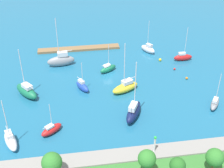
% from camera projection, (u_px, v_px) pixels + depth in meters
% --- Properties ---
extents(water, '(160.00, 160.00, 0.00)m').
position_uv_depth(water, '(108.00, 74.00, 85.45)').
color(water, '#1E668C').
rests_on(water, ground).
extents(pier_dock, '(25.54, 2.76, 0.71)m').
position_uv_depth(pier_dock, '(79.00, 49.00, 97.87)').
color(pier_dock, olive).
rests_on(pier_dock, ground).
extents(breakwater, '(72.83, 3.64, 1.20)m').
position_uv_depth(breakwater, '(131.00, 156.00, 58.96)').
color(breakwater, gray).
rests_on(breakwater, ground).
extents(harbor_beacon, '(0.56, 0.56, 3.73)m').
position_uv_depth(harbor_beacon, '(155.00, 143.00, 58.03)').
color(harbor_beacon, silver).
rests_on(harbor_beacon, breakwater).
extents(park_tree_mideast, '(3.16, 3.16, 5.65)m').
position_uv_depth(park_tree_mideast, '(147.00, 159.00, 52.61)').
color(park_tree_mideast, brown).
rests_on(park_tree_mideast, shoreline_park).
extents(park_tree_center, '(3.23, 3.23, 5.10)m').
position_uv_depth(park_tree_center, '(215.00, 157.00, 53.62)').
color(park_tree_center, brown).
rests_on(park_tree_center, shoreline_park).
extents(park_tree_west, '(3.60, 3.60, 5.20)m').
position_uv_depth(park_tree_west, '(52.00, 162.00, 52.76)').
color(park_tree_west, brown).
rests_on(park_tree_west, shoreline_park).
extents(park_tree_midwest, '(2.71, 2.71, 5.48)m').
position_uv_depth(park_tree_midwest, '(178.00, 165.00, 51.31)').
color(park_tree_midwest, brown).
rests_on(park_tree_midwest, shoreline_park).
extents(sailboat_white_far_north, '(4.40, 5.46, 10.21)m').
position_uv_depth(sailboat_white_far_north, '(148.00, 49.00, 95.94)').
color(sailboat_white_far_north, white).
rests_on(sailboat_white_far_north, water).
extents(sailboat_red_along_channel, '(5.09, 4.51, 7.38)m').
position_uv_depth(sailboat_red_along_channel, '(51.00, 129.00, 64.78)').
color(sailboat_red_along_channel, red).
rests_on(sailboat_red_along_channel, water).
extents(sailboat_green_mid_basin, '(5.37, 4.07, 8.20)m').
position_uv_depth(sailboat_green_mid_basin, '(108.00, 69.00, 86.02)').
color(sailboat_green_mid_basin, '#19724C').
rests_on(sailboat_green_mid_basin, water).
extents(sailboat_gray_outer_mooring, '(4.60, 5.59, 8.75)m').
position_uv_depth(sailboat_gray_outer_mooring, '(215.00, 103.00, 72.56)').
color(sailboat_gray_outer_mooring, gray).
rests_on(sailboat_gray_outer_mooring, water).
extents(sailboat_yellow_center_basin, '(7.76, 5.45, 13.40)m').
position_uv_depth(sailboat_yellow_center_basin, '(125.00, 87.00, 77.72)').
color(sailboat_yellow_center_basin, yellow).
rests_on(sailboat_yellow_center_basin, water).
extents(sailboat_navy_off_beacon, '(5.80, 8.00, 13.81)m').
position_uv_depth(sailboat_navy_off_beacon, '(134.00, 111.00, 68.87)').
color(sailboat_navy_off_beacon, '#141E4C').
rests_on(sailboat_navy_off_beacon, water).
extents(sailboat_blue_inner_mooring, '(3.88, 5.21, 7.98)m').
position_uv_depth(sailboat_blue_inner_mooring, '(82.00, 86.00, 78.40)').
color(sailboat_blue_inner_mooring, '#2347B2').
rests_on(sailboat_blue_inner_mooring, water).
extents(sailboat_white_west_end, '(4.12, 6.70, 11.03)m').
position_uv_depth(sailboat_white_west_end, '(10.00, 140.00, 61.88)').
color(sailboat_white_west_end, white).
rests_on(sailboat_white_west_end, water).
extents(sailboat_red_east_end, '(5.56, 1.69, 10.40)m').
position_uv_depth(sailboat_red_east_end, '(183.00, 57.00, 91.53)').
color(sailboat_red_east_end, red).
rests_on(sailboat_red_east_end, water).
extents(sailboat_green_by_breakwater, '(6.80, 7.75, 12.61)m').
position_uv_depth(sailboat_green_by_breakwater, '(27.00, 91.00, 75.87)').
color(sailboat_green_by_breakwater, '#19724C').
rests_on(sailboat_green_by_breakwater, water).
extents(sailboat_gray_lone_south, '(8.02, 3.23, 14.33)m').
position_uv_depth(sailboat_gray_lone_south, '(61.00, 60.00, 88.56)').
color(sailboat_gray_lone_south, gray).
rests_on(sailboat_gray_lone_south, water).
extents(mooring_buoy_orange, '(0.66, 0.66, 0.66)m').
position_uv_depth(mooring_buoy_orange, '(187.00, 78.00, 83.09)').
color(mooring_buoy_orange, orange).
rests_on(mooring_buoy_orange, water).
extents(mooring_buoy_yellow, '(0.85, 0.85, 0.85)m').
position_uv_depth(mooring_buoy_yellow, '(160.00, 60.00, 91.55)').
color(mooring_buoy_yellow, yellow).
rests_on(mooring_buoy_yellow, water).
extents(mooring_buoy_red, '(0.60, 0.60, 0.60)m').
position_uv_depth(mooring_buoy_red, '(174.00, 69.00, 87.26)').
color(mooring_buoy_red, red).
rests_on(mooring_buoy_red, water).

